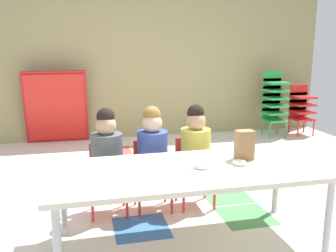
# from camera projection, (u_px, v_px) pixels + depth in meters

# --- Properties ---
(ground_plane) EXTENTS (6.11, 5.24, 0.02)m
(ground_plane) POSITION_uv_depth(u_px,v_px,m) (181.00, 200.00, 3.42)
(ground_plane) COLOR silver
(back_wall) EXTENTS (6.11, 0.10, 2.47)m
(back_wall) POSITION_uv_depth(u_px,v_px,m) (137.00, 58.00, 5.64)
(back_wall) COLOR tan
(back_wall) RESTS_ON ground_plane
(craft_table) EXTENTS (1.92, 0.81, 0.58)m
(craft_table) POSITION_uv_depth(u_px,v_px,m) (190.00, 174.00, 2.53)
(craft_table) COLOR beige
(craft_table) RESTS_ON ground_plane
(seated_child_near_camera) EXTENTS (0.34, 0.34, 0.92)m
(seated_child_near_camera) POSITION_uv_depth(u_px,v_px,m) (107.00, 152.00, 3.02)
(seated_child_near_camera) COLOR red
(seated_child_near_camera) RESTS_ON ground_plane
(seated_child_middle_seat) EXTENTS (0.34, 0.34, 0.92)m
(seated_child_middle_seat) POSITION_uv_depth(u_px,v_px,m) (152.00, 149.00, 3.10)
(seated_child_middle_seat) COLOR red
(seated_child_middle_seat) RESTS_ON ground_plane
(seated_child_far_right) EXTENTS (0.32, 0.31, 0.92)m
(seated_child_far_right) POSITION_uv_depth(u_px,v_px,m) (195.00, 146.00, 3.19)
(seated_child_far_right) COLOR red
(seated_child_far_right) RESTS_ON ground_plane
(kid_chair_green_stack) EXTENTS (0.32, 0.30, 1.04)m
(kid_chair_green_stack) POSITION_uv_depth(u_px,v_px,m) (274.00, 100.00, 5.77)
(kid_chair_green_stack) COLOR green
(kid_chair_green_stack) RESTS_ON ground_plane
(kid_chair_red_stack) EXTENTS (0.32, 0.30, 0.80)m
(kid_chair_red_stack) POSITION_uv_depth(u_px,v_px,m) (301.00, 107.00, 5.91)
(kid_chair_red_stack) COLOR red
(kid_chair_red_stack) RESTS_ON ground_plane
(folded_activity_table) EXTENTS (0.90, 0.29, 1.09)m
(folded_activity_table) POSITION_uv_depth(u_px,v_px,m) (56.00, 108.00, 5.32)
(folded_activity_table) COLOR red
(folded_activity_table) RESTS_ON ground_plane
(paper_bag_brown) EXTENTS (0.13, 0.09, 0.22)m
(paper_bag_brown) POSITION_uv_depth(u_px,v_px,m) (244.00, 145.00, 2.70)
(paper_bag_brown) COLOR #9E754C
(paper_bag_brown) RESTS_ON craft_table
(paper_plate_near_edge) EXTENTS (0.18, 0.18, 0.01)m
(paper_plate_near_edge) POSITION_uv_depth(u_px,v_px,m) (201.00, 168.00, 2.50)
(paper_plate_near_edge) COLOR white
(paper_plate_near_edge) RESTS_ON craft_table
(donut_powdered_on_plate) EXTENTS (0.11, 0.11, 0.03)m
(donut_powdered_on_plate) POSITION_uv_depth(u_px,v_px,m) (201.00, 165.00, 2.49)
(donut_powdered_on_plate) COLOR white
(donut_powdered_on_plate) RESTS_ON craft_table
(donut_powdered_loose) EXTENTS (0.10, 0.10, 0.03)m
(donut_powdered_loose) POSITION_uv_depth(u_px,v_px,m) (239.00, 163.00, 2.59)
(donut_powdered_loose) COLOR white
(donut_powdered_loose) RESTS_ON craft_table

